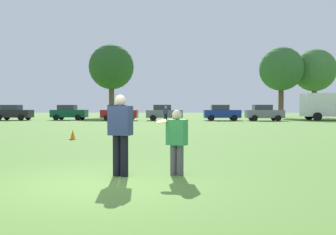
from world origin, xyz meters
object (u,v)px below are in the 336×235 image
Objects in this scene: player_thrower at (120,130)px; parked_car_near_left at (13,112)px; player_defender at (177,139)px; parked_car_center at (119,113)px; traffic_cone at (73,135)px; parked_car_near_right at (222,113)px; bystander_sideline_watcher at (166,113)px; frisbee at (162,121)px; parked_car_mid_right at (164,113)px; parked_car_far_right at (264,113)px; parked_car_mid_left at (69,112)px.

parked_car_near_left reaches higher than player_thrower.
player_defender is 0.35× the size of parked_car_center.
parked_car_near_right is at bearing 69.19° from traffic_cone.
player_thrower is at bearing -88.88° from bystander_sideline_watcher.
frisbee is at bearing -59.64° from parked_car_near_left.
player_defender is at bearing -77.51° from parked_car_center.
parked_car_near_left is at bearing 178.74° from parked_car_center.
parked_car_mid_right and parked_car_far_right have the same top height.
parked_car_mid_left is (-8.69, 26.19, 0.69)m from traffic_cone.
parked_car_near_right is at bearing 29.31° from bystander_sideline_watcher.
parked_car_mid_right and parked_car_near_right have the same top height.
parked_car_center is at bearing 101.97° from frisbee.
player_defender is at bearing -68.46° from parked_car_mid_left.
player_thrower is 0.43× the size of parked_car_mid_left.
parked_car_near_left is 24.57m from parked_car_near_right.
parked_car_near_left and parked_car_near_right have the same top height.
parked_car_near_left is 2.54× the size of bystander_sideline_watcher.
parked_car_near_left is 29.34m from parked_car_far_right.
player_thrower is at bearing -60.93° from parked_car_near_left.
traffic_cone is 27.01m from parked_car_near_right.
parked_car_near_left reaches higher than bystander_sideline_watcher.
parked_car_far_right is (9.55, 33.55, -0.28)m from frisbee.
player_defender is 39.32m from parked_car_near_left.
traffic_cone is at bearing -98.60° from bystander_sideline_watcher.
parked_car_far_right reaches higher than traffic_cone.
parked_car_far_right is at bearing -0.54° from parked_car_mid_right.
player_defender is at bearing -105.37° from parked_car_far_right.
parked_car_mid_right is at bearing 1.84° from parked_car_center.
player_defender is at bearing -86.29° from parked_car_mid_right.
parked_car_near_left is at bearing 169.77° from bystander_sideline_watcher.
parked_car_near_left is 1.00× the size of parked_car_mid_left.
bystander_sideline_watcher is at bearing -150.69° from parked_car_near_right.
parked_car_center and parked_car_mid_right have the same top height.
parked_car_center is (12.69, -0.28, 0.00)m from parked_car_near_left.
parked_car_far_right is (10.47, 33.72, -0.09)m from player_thrower.
parked_car_near_left is at bearing 120.95° from traffic_cone.
parked_car_mid_left is (6.30, 1.20, 0.00)m from parked_car_near_left.
frisbee is at bearing -86.84° from parked_car_mid_right.
parked_car_mid_right is (11.63, -1.31, 0.00)m from parked_car_mid_left.
player_thrower reaches higher than player_defender.
player_thrower is 33.84m from parked_car_mid_right.
parked_car_near_left is 18.56m from bystander_sideline_watcher.
traffic_cone is 0.11× the size of parked_car_far_right.
parked_car_center is (-6.18, 33.66, -0.09)m from player_thrower.
parked_car_mid_right is at bearing 93.71° from player_defender.
player_thrower is 0.43× the size of parked_car_far_right.
player_thrower is 0.96m from frisbee.
traffic_cone is at bearing -84.69° from parked_car_center.
traffic_cone is at bearing -71.65° from parked_car_mid_left.
bystander_sideline_watcher is (-1.84, 30.49, 0.12)m from player_defender.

